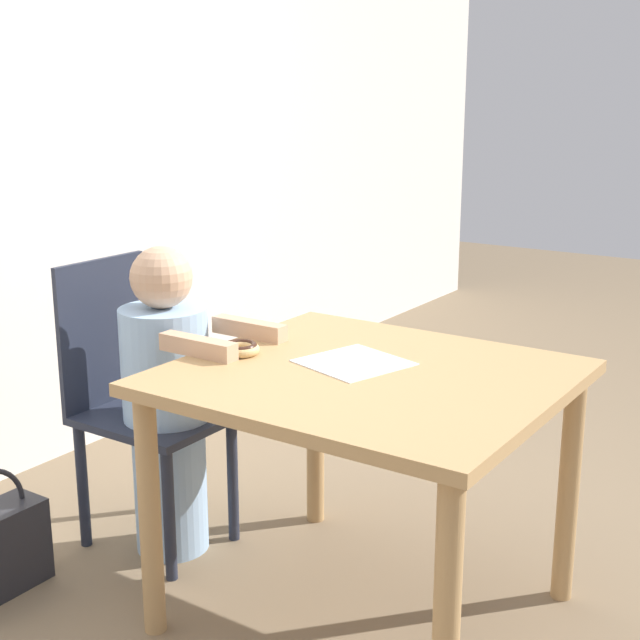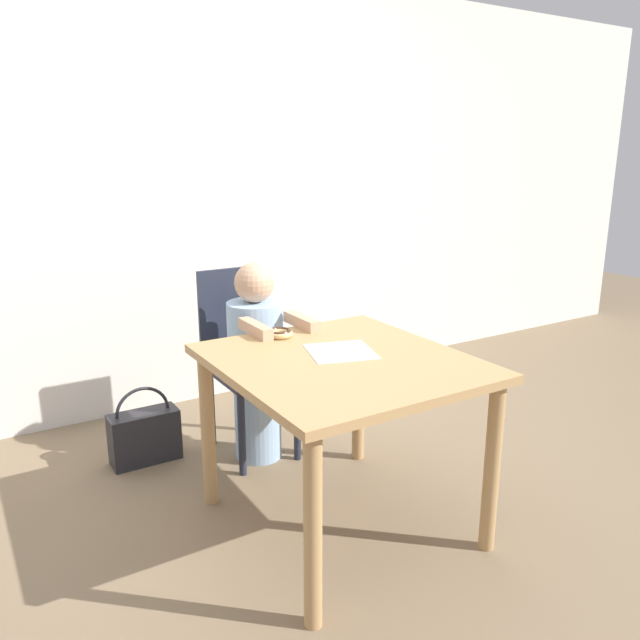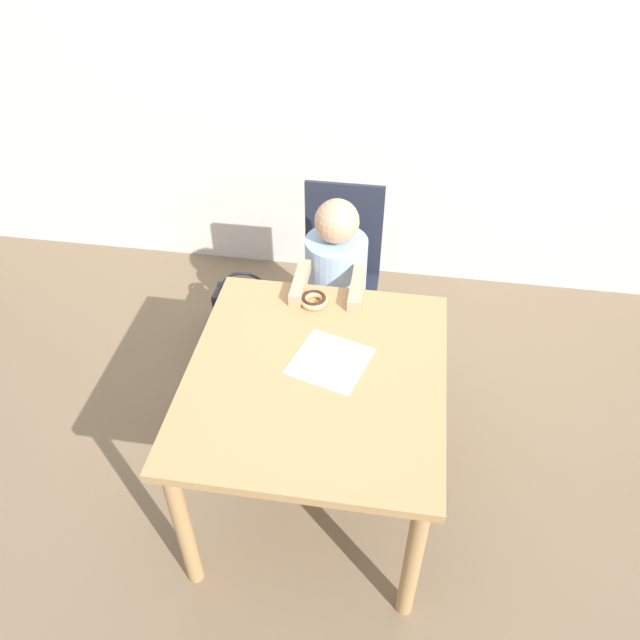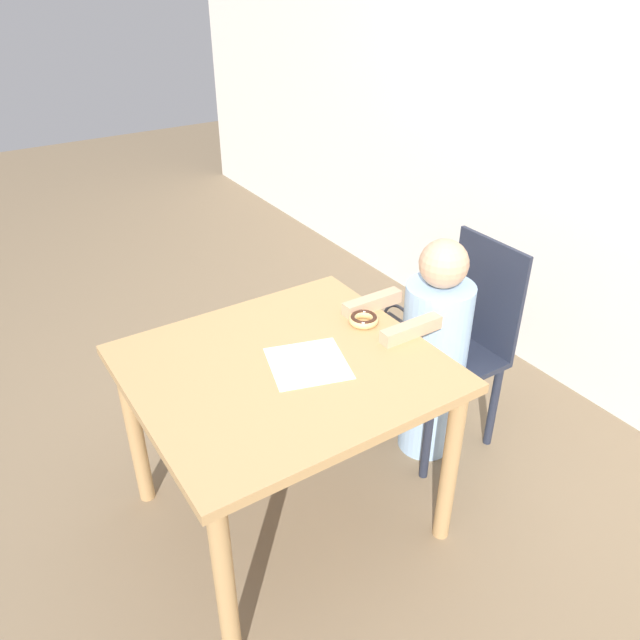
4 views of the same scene
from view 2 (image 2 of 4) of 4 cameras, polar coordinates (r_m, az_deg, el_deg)
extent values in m
plane|color=#7A664C|center=(2.72, 1.85, -18.05)|extent=(12.00, 12.00, 0.00)
cube|color=silver|center=(3.75, -12.07, 11.15)|extent=(8.00, 0.05, 2.50)
cube|color=tan|center=(2.41, 1.99, -3.92)|extent=(0.90, 0.99, 0.03)
cylinder|color=tan|center=(2.05, -0.66, -18.85)|extent=(0.06, 0.06, 0.68)
cylinder|color=tan|center=(2.49, 15.45, -12.90)|extent=(0.06, 0.06, 0.68)
cylinder|color=tan|center=(2.74, -10.22, -9.87)|extent=(0.06, 0.06, 0.68)
cylinder|color=tan|center=(3.08, 3.56, -6.75)|extent=(0.06, 0.06, 0.68)
cube|color=#232838|center=(3.12, -6.25, -4.72)|extent=(0.36, 0.44, 0.03)
cube|color=#232838|center=(3.23, -8.00, 0.57)|extent=(0.36, 0.02, 0.48)
cylinder|color=#232838|center=(2.99, -7.16, -10.29)|extent=(0.04, 0.04, 0.42)
cylinder|color=#232838|center=(3.11, -2.10, -9.12)|extent=(0.04, 0.04, 0.42)
cylinder|color=#232838|center=(3.31, -9.91, -7.83)|extent=(0.04, 0.04, 0.42)
cylinder|color=#232838|center=(3.42, -5.24, -6.89)|extent=(0.04, 0.04, 0.42)
cylinder|color=#99BCE0|center=(3.15, -5.70, -8.62)|extent=(0.23, 0.23, 0.45)
cylinder|color=#99BCE0|center=(3.02, -5.89, -1.65)|extent=(0.27, 0.27, 0.35)
sphere|color=tan|center=(2.95, -6.04, 3.41)|extent=(0.19, 0.19, 0.19)
cube|color=tan|center=(2.72, -5.93, -0.80)|extent=(0.05, 0.25, 0.05)
cube|color=tan|center=(2.83, -1.72, -0.13)|extent=(0.05, 0.25, 0.05)
torus|color=#DBB270|center=(2.68, -3.69, -1.26)|extent=(0.11, 0.11, 0.03)
torus|color=#381E14|center=(2.68, -3.69, -1.04)|extent=(0.10, 0.10, 0.02)
cube|color=white|center=(2.48, 1.90, -2.90)|extent=(0.31, 0.31, 0.00)
cube|color=#232328|center=(3.25, -15.73, -10.24)|extent=(0.33, 0.14, 0.26)
torus|color=#232328|center=(3.20, -15.90, -8.15)|extent=(0.27, 0.02, 0.27)
camera|label=1|loc=(1.01, -73.18, 1.74)|focal=50.00mm
camera|label=3|loc=(1.76, 50.36, 37.68)|focal=35.00mm
camera|label=4|loc=(2.99, 39.57, 20.17)|focal=35.00mm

